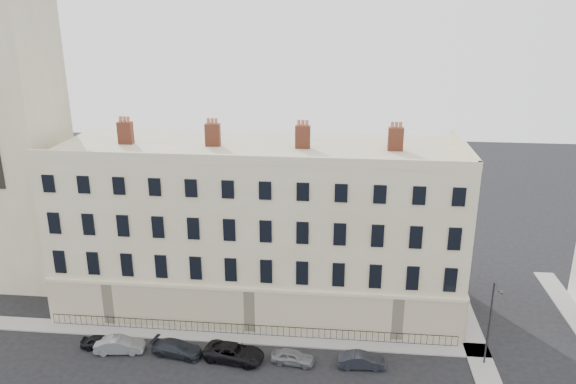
# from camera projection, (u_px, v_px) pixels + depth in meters

# --- Properties ---
(ground) EXTENTS (160.00, 160.00, 0.00)m
(ground) POSITION_uv_depth(u_px,v_px,m) (315.00, 380.00, 42.51)
(ground) COLOR black
(ground) RESTS_ON ground
(terrace) EXTENTS (36.22, 12.22, 17.00)m
(terrace) POSITION_uv_depth(u_px,v_px,m) (259.00, 226.00, 51.96)
(terrace) COLOR #C5B692
(terrace) RESTS_ON ground
(church_tower) EXTENTS (8.00, 8.13, 44.00)m
(church_tower) POSITION_uv_depth(u_px,v_px,m) (7.00, 98.00, 52.60)
(church_tower) COLOR #C5B692
(church_tower) RESTS_ON ground
(pavement_terrace) EXTENTS (48.00, 2.00, 0.12)m
(pavement_terrace) POSITION_uv_depth(u_px,v_px,m) (202.00, 335.00, 48.17)
(pavement_terrace) COLOR gray
(pavement_terrace) RESTS_ON ground
(pavement_east_return) EXTENTS (2.00, 24.00, 0.12)m
(pavement_east_return) POSITION_uv_depth(u_px,v_px,m) (469.00, 330.00, 48.79)
(pavement_east_return) COLOR gray
(pavement_east_return) RESTS_ON ground
(railings) EXTENTS (35.00, 0.04, 0.96)m
(railings) POSITION_uv_depth(u_px,v_px,m) (249.00, 330.00, 48.00)
(railings) COLOR black
(railings) RESTS_ON ground
(car_a) EXTENTS (3.29, 1.49, 1.09)m
(car_a) POSITION_uv_depth(u_px,v_px,m) (101.00, 342.00, 46.28)
(car_a) COLOR black
(car_a) RESTS_ON ground
(car_b) EXTENTS (4.09, 1.91, 1.30)m
(car_b) POSITION_uv_depth(u_px,v_px,m) (120.00, 345.00, 45.69)
(car_b) COLOR slate
(car_b) RESTS_ON ground
(car_c) EXTENTS (4.46, 2.42, 1.23)m
(car_c) POSITION_uv_depth(u_px,v_px,m) (177.00, 348.00, 45.31)
(car_c) COLOR black
(car_c) RESTS_ON ground
(car_d) EXTENTS (5.11, 2.97, 1.34)m
(car_d) POSITION_uv_depth(u_px,v_px,m) (234.00, 353.00, 44.66)
(car_d) COLOR black
(car_d) RESTS_ON ground
(car_e) EXTENTS (3.55, 1.81, 1.16)m
(car_e) POSITION_uv_depth(u_px,v_px,m) (293.00, 357.00, 44.28)
(car_e) COLOR slate
(car_e) RESTS_ON ground
(car_f) EXTENTS (3.72, 1.47, 1.20)m
(car_f) POSITION_uv_depth(u_px,v_px,m) (362.00, 360.00, 43.80)
(car_f) COLOR black
(car_f) RESTS_ON ground
(streetlamp) EXTENTS (0.40, 1.55, 7.19)m
(streetlamp) POSITION_uv_depth(u_px,v_px,m) (490.00, 320.00, 43.02)
(streetlamp) COLOR #2C2C31
(streetlamp) RESTS_ON ground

